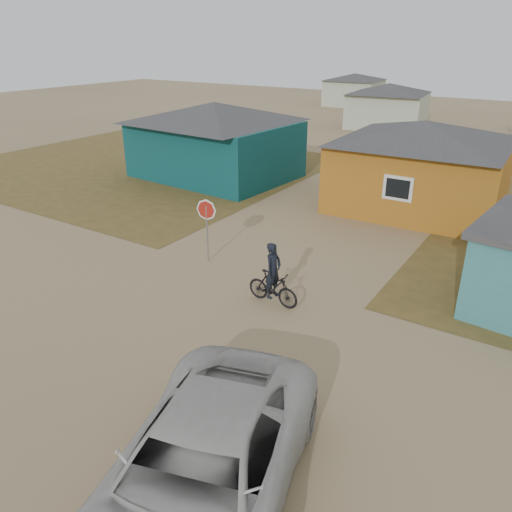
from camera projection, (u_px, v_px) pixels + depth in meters
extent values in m
plane|color=#987E57|center=(166.00, 331.00, 13.31)|extent=(120.00, 120.00, 0.00)
cube|color=brown|center=(139.00, 165.00, 30.22)|extent=(20.00, 18.00, 0.00)
cube|color=#0A383B|center=(215.00, 149.00, 27.27)|extent=(8.40, 6.54, 3.00)
pyramid|color=#323234|center=(214.00, 112.00, 26.46)|extent=(8.93, 7.08, 1.00)
cube|color=#A46419|center=(419.00, 176.00, 22.21)|extent=(7.21, 6.24, 3.00)
pyramid|color=#323234|center=(425.00, 131.00, 21.42)|extent=(7.72, 6.76, 0.90)
cube|color=silver|center=(398.00, 188.00, 19.82)|extent=(1.20, 0.06, 1.00)
cube|color=black|center=(398.00, 189.00, 19.80)|extent=(0.95, 0.04, 0.75)
cube|color=#B0BAA0|center=(387.00, 111.00, 41.81)|extent=(6.49, 5.60, 2.80)
pyramid|color=#323234|center=(389.00, 88.00, 41.08)|extent=(7.04, 6.15, 0.80)
cube|color=#B0BAA0|center=(354.00, 93.00, 55.01)|extent=(5.75, 5.28, 2.70)
pyramid|color=#323234|center=(355.00, 77.00, 54.32)|extent=(6.28, 5.81, 0.70)
cylinder|color=gray|center=(207.00, 234.00, 17.06)|extent=(0.06, 0.06, 2.01)
imported|color=black|center=(273.00, 288.00, 14.49)|extent=(1.71, 0.56, 1.01)
imported|color=black|center=(273.00, 270.00, 14.26)|extent=(0.43, 0.63, 1.66)
imported|color=#BABAB6|center=(201.00, 473.00, 7.93)|extent=(4.49, 6.76, 1.72)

